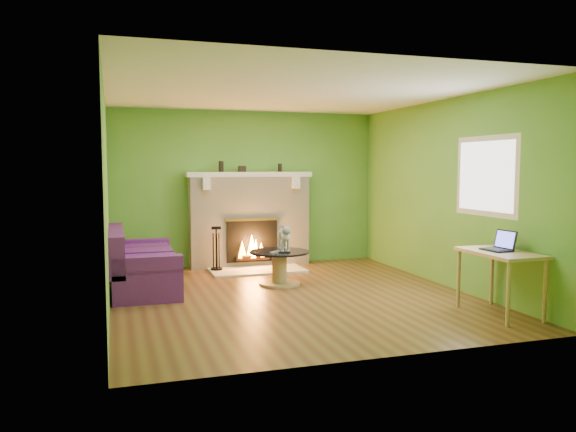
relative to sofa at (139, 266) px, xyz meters
name	(u,v)px	position (x,y,z in m)	size (l,w,h in m)	color
floor	(292,296)	(1.86, -0.97, -0.32)	(5.00, 5.00, 0.00)	#583119
ceiling	(292,92)	(1.86, -0.97, 2.28)	(5.00, 5.00, 0.00)	white
wall_back	(247,188)	(1.86, 1.53, 0.98)	(5.00, 5.00, 0.00)	#4D8D2E
wall_front	(381,210)	(1.86, -3.47, 0.98)	(5.00, 5.00, 0.00)	#4D8D2E
wall_left	(107,198)	(-0.39, -0.97, 0.98)	(5.00, 5.00, 0.00)	#4D8D2E
wall_right	(445,193)	(4.11, -0.97, 0.98)	(5.00, 5.00, 0.00)	#4D8D2E
window_frame	(486,176)	(4.10, -1.87, 1.23)	(1.20, 1.20, 0.00)	silver
window_pane	(485,176)	(4.09, -1.87, 1.23)	(1.06, 1.06, 0.00)	white
fireplace	(250,220)	(1.86, 1.34, 0.45)	(2.10, 0.46, 1.58)	beige
hearth	(257,270)	(1.86, 0.83, -0.31)	(1.50, 0.75, 0.03)	beige
mantel	(250,174)	(1.86, 1.32, 1.22)	(2.10, 0.28, 0.08)	silver
sofa	(139,266)	(0.00, 0.00, 0.00)	(0.87, 1.86, 0.84)	#4D1960
coffee_table	(279,265)	(1.91, -0.24, -0.05)	(0.84, 0.84, 0.48)	tan
desk	(500,259)	(3.81, -2.55, 0.31)	(0.56, 0.97, 0.72)	tan
cat	(284,237)	(1.99, -0.19, 0.34)	(0.22, 0.61, 0.38)	slate
remote_silver	(275,252)	(1.81, -0.36, 0.16)	(0.17, 0.04, 0.02)	gray
remote_black	(284,252)	(1.93, -0.42, 0.16)	(0.16, 0.04, 0.02)	black
laptop	(497,241)	(3.79, -2.50, 0.51)	(0.27, 0.31, 0.23)	black
fire_tools	(216,248)	(1.23, 0.98, 0.06)	(0.19, 0.19, 0.70)	black
mantel_vase_left	(221,167)	(1.39, 1.35, 1.35)	(0.08, 0.08, 0.18)	black
mantel_vase_right	(280,168)	(2.39, 1.35, 1.33)	(0.07, 0.07, 0.14)	black
mantel_box	(242,169)	(1.74, 1.35, 1.31)	(0.12, 0.08, 0.10)	black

